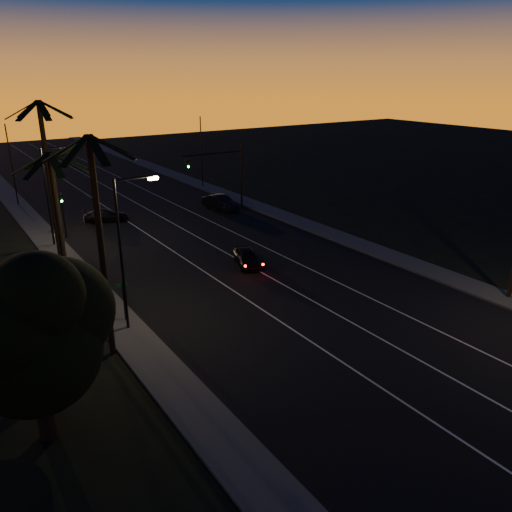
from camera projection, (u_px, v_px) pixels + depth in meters
road at (210, 248)px, 42.81m from camera, size 20.00×170.00×0.01m
sidewalk_left at (78, 275)px, 36.94m from camera, size 2.40×170.00×0.16m
sidewalk_right at (311, 226)px, 48.64m from camera, size 2.40×170.00×0.16m
lane_stripe_left at (179, 255)px, 41.24m from camera, size 0.12×160.00×0.01m
lane_stripe_mid at (215, 247)px, 43.07m from camera, size 0.12×160.00×0.01m
lane_stripe_right at (249, 240)px, 44.90m from camera, size 0.12×160.00×0.01m
bushy_tree at (36, 330)px, 18.99m from camera, size 6.30×5.30×8.30m
palm_near at (99, 227)px, 24.44m from camera, size 4.25×4.16×11.53m
palm_mid at (58, 217)px, 29.08m from camera, size 4.25×4.16×10.03m
palm_far at (49, 176)px, 33.81m from camera, size 4.25×4.16×12.53m
streetlight_left_near at (125, 243)px, 27.59m from camera, size 2.55×0.26×9.00m
streetlight_left_far at (50, 188)px, 41.72m from camera, size 2.55×0.26×8.50m
street_sign at (123, 297)px, 29.59m from camera, size 0.70×0.06×2.60m
signal_mast at (222, 167)px, 52.67m from camera, size 7.10×0.41×7.00m
signal_post at (62, 207)px, 44.64m from camera, size 0.28×0.37×4.20m
far_pole_left at (12, 166)px, 55.00m from camera, size 0.14×0.14×9.00m
far_pole_right at (201, 152)px, 64.15m from camera, size 0.14×0.14×9.00m
lead_car at (247, 257)px, 38.78m from camera, size 2.90×4.63×1.34m
right_car at (221, 202)px, 54.62m from camera, size 2.52×4.99×1.57m
cross_car at (106, 215)px, 50.23m from camera, size 4.70×3.04×1.27m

